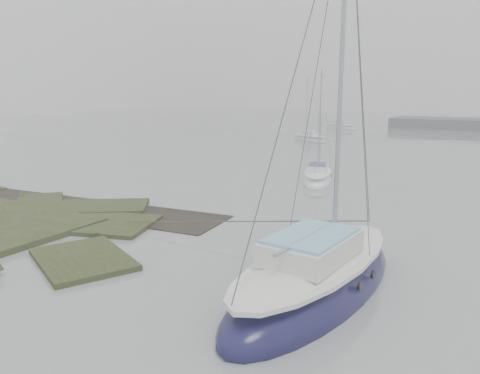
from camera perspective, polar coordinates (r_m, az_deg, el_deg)
name	(u,v)px	position (r m, az deg, el deg)	size (l,w,h in m)	color
ground	(357,152)	(41.92, 14.08, 4.16)	(160.00, 160.00, 0.00)	slate
sailboat_main	(316,282)	(12.62, 9.24, -11.32)	(3.28, 8.10, 11.15)	#121035
sailboat_white	(318,178)	(27.69, 9.43, 1.07)	(3.09, 5.24, 7.03)	white
sailboat_far_a	(309,139)	(49.88, 8.47, 5.79)	(5.20, 4.17, 7.20)	#A5AAAF
sailboat_far_c	(341,127)	(66.63, 12.19, 7.11)	(5.38, 3.65, 7.25)	silver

